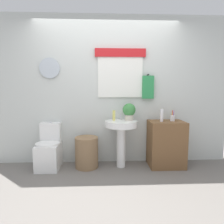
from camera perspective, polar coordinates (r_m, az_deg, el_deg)
The scene contains 11 objects.
ground_plane at distance 2.69m, azimuth -1.03°, elevation -22.75°, with size 8.00×8.00×0.00m, color slate.
back_wall at distance 3.49m, azimuth -1.51°, elevation 6.46°, with size 4.40×0.18×2.60m.
toilet at distance 3.51m, azimuth -17.95°, elevation -10.69°, with size 0.38×0.51×0.77m.
laundry_hamper at distance 3.38m, azimuth -7.48°, elevation -11.69°, with size 0.39×0.39×0.52m, color #846647.
pedestal_sink at distance 3.28m, azimuth 2.71°, elevation -5.87°, with size 0.54×0.54×0.80m.
faucet at distance 3.36m, azimuth 2.55°, elevation -1.45°, with size 0.03×0.03×0.10m, color silver.
wooden_cabinet at distance 3.49m, azimuth 15.65°, elevation -8.99°, with size 0.59×0.44×0.78m, color brown.
soap_bottle at distance 3.28m, azimuth 0.57°, elevation -1.02°, with size 0.05×0.05×0.17m, color #DBD166.
potted_plant at distance 3.30m, azimuth 5.07°, elevation 0.31°, with size 0.22×0.22×0.29m.
lotion_bottle at distance 3.32m, azimuth 14.45°, elevation -0.96°, with size 0.05×0.05×0.21m, color white.
toothbrush_cup at distance 3.45m, azimuth 17.40°, elevation -1.67°, with size 0.08×0.08×0.19m.
Camera 1 is at (-0.06, -2.34, 1.32)m, focal length 31.01 mm.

